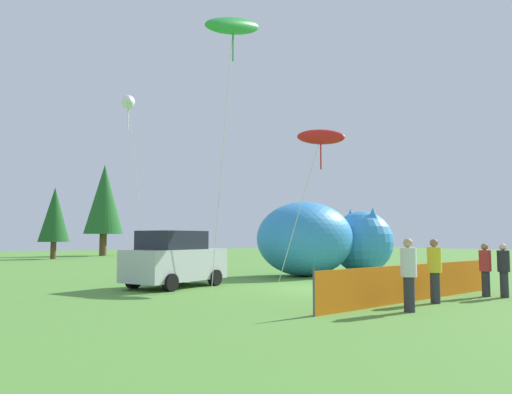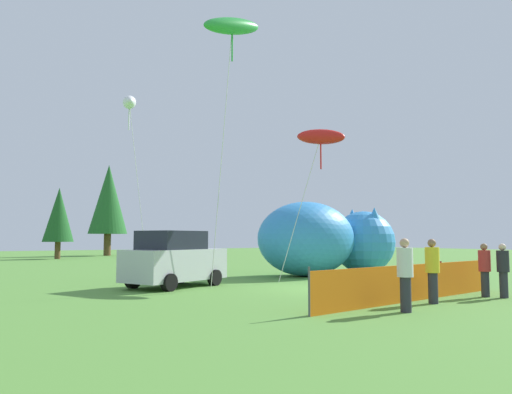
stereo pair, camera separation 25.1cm
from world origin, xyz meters
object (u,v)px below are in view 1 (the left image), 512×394
at_px(folding_chair, 434,272).
at_px(spectator_in_blue_shirt, 485,267).
at_px(spectator_in_red_shirt, 504,268).
at_px(kite_white_ghost, 128,103).
at_px(spectator_in_white_shirt, 409,272).
at_px(kite_green_fish, 233,27).
at_px(spectator_in_black_shirt, 435,268).
at_px(kite_red_lizard, 321,137).
at_px(parked_car, 175,260).
at_px(inflatable_cat, 324,242).

relative_size(folding_chair, spectator_in_blue_shirt, 0.59).
height_order(spectator_in_red_shirt, kite_white_ghost, kite_white_ghost).
bearing_deg(spectator_in_white_shirt, spectator_in_red_shirt, 4.58).
relative_size(spectator_in_blue_shirt, kite_green_fish, 0.16).
xyz_separation_m(spectator_in_black_shirt, kite_white_ghost, (-4.14, 13.39, 7.07)).
bearing_deg(folding_chair, kite_red_lizard, -33.99).
xyz_separation_m(spectator_in_white_shirt, spectator_in_black_shirt, (1.87, 0.68, -0.01)).
height_order(parked_car, spectator_in_blue_shirt, parked_car).
relative_size(spectator_in_black_shirt, kite_red_lizard, 0.28).
bearing_deg(kite_green_fish, spectator_in_white_shirt, -82.67).
height_order(parked_car, kite_green_fish, kite_green_fish).
height_order(spectator_in_blue_shirt, kite_white_ghost, kite_white_ghost).
distance_m(inflatable_cat, kite_green_fish, 10.88).
bearing_deg(spectator_in_white_shirt, inflatable_cat, 58.92).
xyz_separation_m(inflatable_cat, spectator_in_black_shirt, (-4.18, -9.36, -0.64)).
xyz_separation_m(spectator_in_red_shirt, kite_white_ghost, (-6.98, 13.69, 7.15)).
distance_m(kite_red_lizard, kite_green_fish, 5.43).
relative_size(spectator_in_white_shirt, kite_green_fish, 0.17).
bearing_deg(kite_white_ghost, spectator_in_blue_shirt, -63.00).
height_order(kite_red_lizard, kite_white_ghost, kite_white_ghost).
relative_size(spectator_in_blue_shirt, kite_white_ghost, 0.19).
bearing_deg(kite_green_fish, spectator_in_red_shirt, -49.29).
xyz_separation_m(folding_chair, kite_red_lizard, (-2.41, 3.35, 5.22)).
distance_m(parked_car, spectator_in_black_shirt, 8.99).
xyz_separation_m(spectator_in_red_shirt, spectator_in_blue_shirt, (-0.23, 0.44, 0.00)).
relative_size(inflatable_cat, kite_white_ghost, 0.88).
distance_m(folding_chair, spectator_in_black_shirt, 4.69).
height_order(spectator_in_black_shirt, kite_green_fish, kite_green_fish).
bearing_deg(folding_chair, parked_car, -13.05).
bearing_deg(kite_white_ghost, folding_chair, -53.31).
distance_m(parked_car, kite_red_lizard, 7.45).
bearing_deg(spectator_in_white_shirt, folding_chair, 32.21).
distance_m(inflatable_cat, spectator_in_white_shirt, 11.74).
relative_size(spectator_in_black_shirt, kite_white_ghost, 0.20).
height_order(spectator_in_white_shirt, spectator_in_black_shirt, spectator_in_white_shirt).
height_order(parked_car, spectator_in_black_shirt, parked_car).
bearing_deg(kite_red_lizard, kite_white_ghost, 127.14).
relative_size(parked_car, inflatable_cat, 0.57).
xyz_separation_m(inflatable_cat, kite_green_fish, (-6.94, -3.16, 7.77)).
bearing_deg(kite_red_lizard, spectator_in_blue_shirt, -77.88).
xyz_separation_m(folding_chair, kite_white_ghost, (-7.86, 10.55, 7.47)).
bearing_deg(kite_white_ghost, inflatable_cat, -25.83).
height_order(parked_car, kite_white_ghost, kite_white_ghost).
bearing_deg(kite_red_lizard, spectator_in_red_shirt, -76.73).
bearing_deg(kite_green_fish, kite_red_lizard, -0.16).
distance_m(kite_white_ghost, kite_green_fish, 7.44).
xyz_separation_m(inflatable_cat, spectator_in_blue_shirt, (-1.57, -9.22, -0.72)).
relative_size(kite_white_ghost, kite_green_fish, 0.85).
height_order(spectator_in_black_shirt, spectator_in_blue_shirt, spectator_in_black_shirt).
xyz_separation_m(parked_car, inflatable_cat, (8.29, 1.36, 0.61)).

